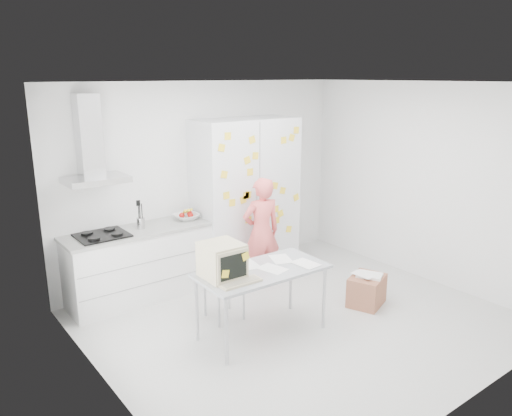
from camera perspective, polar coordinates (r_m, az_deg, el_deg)
floor at (r=6.00m, az=4.99°, el=-12.75°), size 4.50×4.00×0.02m
walls at (r=6.03m, az=0.70°, el=1.30°), size 4.52×4.01×2.70m
ceiling at (r=5.31m, az=5.67°, el=14.08°), size 4.50×4.00×0.02m
counter_run at (r=6.52m, az=-13.14°, el=-6.14°), size 1.84×0.63×1.28m
range_hood at (r=6.11m, az=-18.38°, el=6.53°), size 0.70×0.48×1.01m
tall_cabinet at (r=7.10m, az=-1.19°, el=1.32°), size 1.50×0.68×2.20m
person at (r=6.66m, az=0.63°, el=-2.79°), size 0.60×0.45×1.49m
desk at (r=5.22m, az=-2.11°, el=-6.65°), size 1.43×0.74×1.13m
chair at (r=5.89m, az=-4.06°, el=-7.67°), size 0.43×0.43×0.91m
cardboard_box at (r=6.42m, az=12.54°, el=-9.12°), size 0.57×0.51×0.41m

